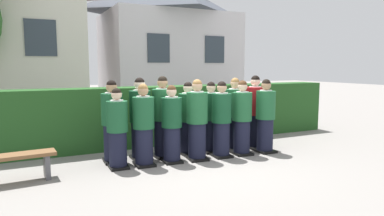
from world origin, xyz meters
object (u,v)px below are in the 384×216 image
Objects in this scene: student_front_row_4 at (221,121)px; student_rear_row_2 at (163,119)px; student_front_row_0 at (117,130)px; wooden_bench at (11,162)px; student_front_row_1 at (144,127)px; student_front_row_3 at (197,122)px; student_rear_row_5 at (235,116)px; student_front_row_6 at (265,118)px; student_front_row_2 at (172,126)px; student_rear_row_1 at (140,120)px; student_in_red_blazer at (255,113)px; student_rear_row_3 at (188,120)px; student_rear_row_0 at (112,123)px; student_front_row_5 at (242,119)px; student_rear_row_4 at (211,119)px.

student_front_row_4 is 0.94× the size of student_rear_row_2.
student_front_row_0 is 1.07× the size of wooden_bench.
student_front_row_3 is at bearing -3.04° from student_front_row_1.
student_front_row_1 is 0.96× the size of student_rear_row_5.
student_rear_row_2 is at bearing 138.77° from student_front_row_3.
student_front_row_4 is (2.19, -0.13, 0.04)m from student_front_row_0.
student_front_row_2 is at bearing 176.20° from student_front_row_6.
student_rear_row_1 is at bearing 175.97° from student_rear_row_5.
student_front_row_4 is 1.19m from student_in_red_blazer.
student_rear_row_2 is at bearing 179.87° from student_rear_row_3.
student_rear_row_0 reaches higher than student_front_row_1.
student_front_row_3 is at bearing -41.23° from student_rear_row_2.
student_rear_row_3 is at bearing -0.13° from student_rear_row_2.
student_in_red_blazer reaches higher than student_front_row_5.
student_rear_row_0 reaches higher than wooden_bench.
student_front_row_1 is at bearing 0.84° from wooden_bench.
student_front_row_3 reaches higher than student_front_row_2.
student_rear_row_2 is at bearing 161.84° from student_front_row_5.
student_rear_row_2 reaches higher than student_rear_row_4.
student_front_row_6 is at bearing -3.35° from student_front_row_1.
student_front_row_0 is 0.96× the size of student_rear_row_3.
student_front_row_4 is at bearing -89.59° from student_rear_row_4.
student_rear_row_1 is 0.48m from student_rear_row_2.
student_front_row_5 is 0.98× the size of student_rear_row_0.
student_in_red_blazer is (2.26, -0.14, -0.01)m from student_rear_row_2.
student_rear_row_0 is 0.96× the size of student_rear_row_2.
student_rear_row_3 is at bearing 152.99° from student_front_row_5.
student_rear_row_1 is (0.59, 0.45, 0.09)m from student_front_row_0.
student_front_row_3 is 1.01× the size of student_front_row_6.
student_in_red_blazer is (0.53, -0.05, 0.02)m from student_rear_row_5.
student_front_row_0 is 1.08m from student_front_row_2.
student_front_row_1 is 0.93× the size of student_rear_row_2.
student_front_row_1 is 2.34m from wooden_bench.
student_rear_row_1 is at bearing 175.54° from student_rear_row_4.
student_front_row_5 is (2.20, -0.10, 0.01)m from student_front_row_1.
student_rear_row_1 is at bearing 171.97° from student_rear_row_2.
student_front_row_6 reaches higher than student_front_row_1.
student_front_row_0 is at bearing 176.50° from student_front_row_4.
student_rear_row_4 is (1.13, -0.06, -0.07)m from student_rear_row_2.
student_rear_row_2 reaches higher than student_front_row_6.
student_front_row_3 reaches higher than student_front_row_4.
student_rear_row_4 is at bearing 19.43° from student_front_row_2.
student_rear_row_1 is at bearing -0.81° from student_rear_row_0.
student_rear_row_0 is 1.05m from student_rear_row_2.
student_in_red_blazer is at bearing -4.07° from student_rear_row_4.
student_front_row_2 is 2.21m from student_front_row_6.
student_rear_row_2 is 1.09× the size of student_rear_row_3.
student_rear_row_0 is at bearing 168.39° from student_front_row_6.
student_front_row_6 is (0.58, -0.06, 0.01)m from student_front_row_5.
student_in_red_blazer is (2.25, 0.31, 0.08)m from student_front_row_2.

